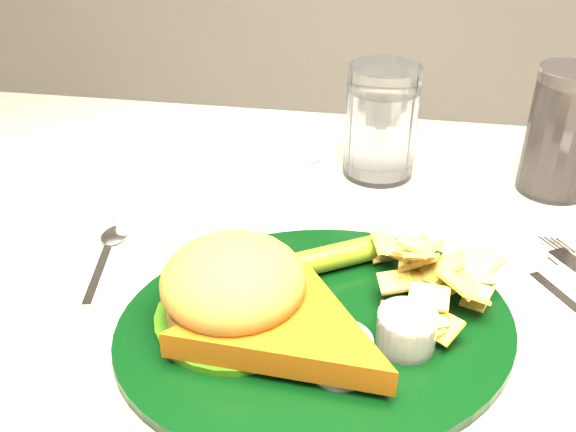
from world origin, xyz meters
name	(u,v)px	position (x,y,z in m)	size (l,w,h in m)	color
dinner_plate	(317,295)	(0.00, -0.08, 0.79)	(0.34, 0.28, 0.08)	black
water_glass	(381,122)	(0.04, 0.22, 0.82)	(0.09, 0.09, 0.14)	white
cola_glass	(563,132)	(0.25, 0.21, 0.82)	(0.08, 0.08, 0.15)	black
spoon	(98,272)	(-0.21, -0.04, 0.75)	(0.04, 0.13, 0.01)	silver
ramekin	(132,209)	(-0.22, 0.06, 0.76)	(0.04, 0.04, 0.03)	silver
wrapped_straw	(246,180)	(-0.12, 0.16, 0.75)	(0.22, 0.08, 0.01)	white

